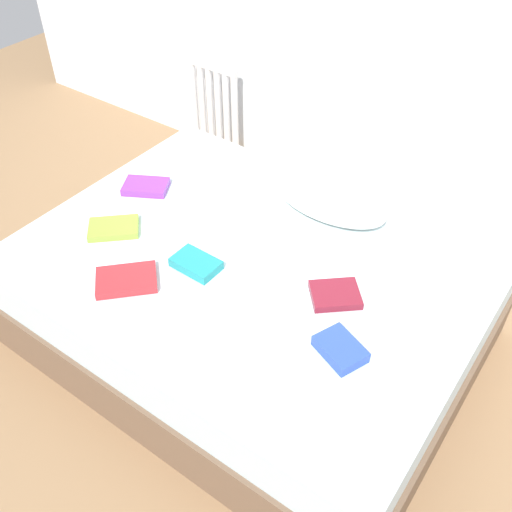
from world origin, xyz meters
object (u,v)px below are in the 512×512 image
Objects in this scene: textbook_purple at (146,187)px; textbook_blue at (340,349)px; pillow at (331,201)px; textbook_red at (126,280)px; textbook_teal at (196,264)px; textbook_maroon at (335,295)px; radiator at (214,105)px; bed at (250,299)px; textbook_lime at (114,228)px.

textbook_blue reaches higher than textbook_purple.
pillow reaches higher than textbook_blue.
textbook_red is at bearing -114.92° from pillow.
pillow reaches higher than textbook_teal.
pillow reaches higher than textbook_maroon.
pillow is at bearing 19.15° from textbook_red.
textbook_purple reaches higher than textbook_maroon.
textbook_blue is at bearing -43.83° from textbook_purple.
textbook_teal is (1.02, -1.38, 0.14)m from radiator.
textbook_teal reaches higher than bed.
bed is 0.36m from textbook_teal.
bed is 0.50m from textbook_maroon.
pillow is 2.51× the size of textbook_lime.
textbook_purple is at bearing 81.04° from textbook_red.
textbook_purple is 1.12× the size of textbook_maroon.
textbook_red is 1.23× the size of textbook_teal.
radiator is 2.26m from textbook_blue.
bed is at bearing 50.51° from textbook_teal.
radiator is (-1.17, 1.20, 0.13)m from bed.
textbook_teal is at bearing -39.49° from textbook_lime.
pillow is (1.28, -0.69, 0.17)m from radiator.
pillow is 0.59m from textbook_maroon.
textbook_blue is at bearing -98.11° from textbook_maroon.
radiator is at bearing 151.70° from pillow.
textbook_purple is at bearing 170.80° from bed.
textbook_maroon is (0.42, 0.01, 0.27)m from bed.
radiator is 1.83m from textbook_red.
bed is 0.71m from textbook_lime.
pillow is 2.60× the size of textbook_purple.
bed is 9.20× the size of textbook_purple.
pillow is at bearing -28.30° from radiator.
textbook_teal is 0.60m from textbook_maroon.
textbook_red is at bearing -127.95° from bed.
textbook_purple reaches higher than bed.
textbook_lime is at bearing -68.70° from radiator.
pillow is at bearing 1.54° from textbook_lime.
textbook_blue is at bearing -2.66° from textbook_teal.
textbook_maroon is at bearing 19.53° from textbook_teal.
radiator is at bearing 101.68° from textbook_maroon.
textbook_purple is (-0.84, -0.39, -0.04)m from pillow.
textbook_purple reaches higher than textbook_lime.
radiator is 1.18m from textbook_purple.
bed is at bearing -101.73° from pillow.
textbook_teal reaches higher than textbook_red.
radiator reaches higher than pillow.
textbook_purple is 0.88× the size of textbook_red.
bed is at bearing 140.22° from textbook_maroon.
textbook_maroon is (0.31, -0.50, -0.04)m from pillow.
textbook_red reaches higher than textbook_lime.
textbook_blue is at bearing -39.21° from radiator.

